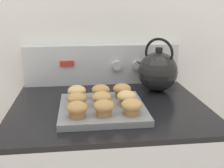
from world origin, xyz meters
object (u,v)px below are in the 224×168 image
object	(u,v)px
muffin_r2_c1	(101,91)
muffin_r2_c2	(122,90)
muffin_r1_c0	(77,100)
tea_kettle	(158,71)
muffin_r0_c1	(104,107)
muffin_r1_c1	(102,99)
muffin_pan	(102,109)
muffin_r0_c2	(132,106)
muffin_r1_c2	(127,98)
muffin_r2_c0	(77,92)
muffin_r0_c0	(77,109)

from	to	relation	value
muffin_r2_c1	muffin_r2_c2	distance (m)	0.08
muffin_r1_c0	tea_kettle	xyz separation A→B (m)	(0.35, 0.22, 0.04)
muffin_r0_c1	muffin_r1_c1	world-z (taller)	same
muffin_r2_c2	muffin_pan	bearing A→B (deg)	-133.47
muffin_r0_c1	muffin_r1_c1	size ratio (longest dim) A/B	1.00
muffin_r0_c2	muffin_r2_c1	xyz separation A→B (m)	(-0.09, 0.17, 0.00)
muffin_r1_c0	muffin_r1_c2	bearing A→B (deg)	0.63
muffin_r1_c2	muffin_r2_c0	xyz separation A→B (m)	(-0.18, 0.09, 0.00)
muffin_r0_c0	muffin_r1_c0	size ratio (longest dim) A/B	1.00
muffin_r0_c2	muffin_r2_c1	world-z (taller)	same
muffin_r1_c1	muffin_r1_c2	size ratio (longest dim) A/B	1.00
muffin_pan	muffin_r1_c1	bearing A→B (deg)	-147.91
muffin_r1_c0	muffin_r2_c2	bearing A→B (deg)	27.74
muffin_r0_c2	muffin_r2_c2	distance (m)	0.18
muffin_r1_c2	muffin_r2_c0	distance (m)	0.20
muffin_r0_c0	muffin_r2_c0	xyz separation A→B (m)	(-0.00, 0.18, 0.00)
muffin_r0_c1	tea_kettle	bearing A→B (deg)	48.97
muffin_pan	muffin_r1_c1	world-z (taller)	muffin_r1_c1
muffin_r0_c0	muffin_r0_c2	xyz separation A→B (m)	(0.18, 0.00, 0.00)
muffin_pan	muffin_r2_c1	bearing A→B (deg)	88.95
muffin_r0_c0	muffin_r1_c1	world-z (taller)	same
muffin_r1_c2	muffin_r2_c1	xyz separation A→B (m)	(-0.09, 0.09, 0.00)
muffin_r1_c0	muffin_r1_c2	world-z (taller)	same
muffin_r1_c1	muffin_r1_c2	bearing A→B (deg)	0.74
muffin_r1_c1	tea_kettle	world-z (taller)	tea_kettle
muffin_pan	muffin_r0_c2	distance (m)	0.13
muffin_r1_c0	muffin_r2_c0	distance (m)	0.09
muffin_r1_c0	muffin_r2_c2	distance (m)	0.20
muffin_r1_c2	tea_kettle	world-z (taller)	tea_kettle
muffin_pan	muffin_r0_c1	distance (m)	0.10
muffin_r0_c1	muffin_r1_c2	world-z (taller)	same
muffin_r0_c2	tea_kettle	bearing A→B (deg)	60.59
muffin_pan	muffin_r1_c0	xyz separation A→B (m)	(-0.09, -0.00, 0.04)
muffin_r0_c0	muffin_r2_c1	world-z (taller)	same
muffin_r2_c0	muffin_pan	bearing A→B (deg)	-43.79
muffin_r0_c0	muffin_r1_c1	xyz separation A→B (m)	(0.09, 0.09, 0.00)
tea_kettle	muffin_r2_c0	bearing A→B (deg)	-159.65
muffin_r1_c0	muffin_r2_c0	xyz separation A→B (m)	(-0.00, 0.09, 0.00)
muffin_r0_c1	muffin_r2_c0	bearing A→B (deg)	116.89
muffin_r0_c1	muffin_r0_c2	world-z (taller)	same
muffin_r0_c0	muffin_pan	bearing A→B (deg)	45.68
muffin_r1_c0	muffin_r2_c1	size ratio (longest dim) A/B	1.00
muffin_r2_c0	muffin_r0_c0	bearing A→B (deg)	-89.69
muffin_r2_c2	tea_kettle	distance (m)	0.22
muffin_pan	muffin_r0_c1	size ratio (longest dim) A/B	4.36
muffin_r1_c0	muffin_r2_c2	xyz separation A→B (m)	(0.17, 0.09, 0.00)
muffin_r0_c1	muffin_r1_c1	distance (m)	0.09
muffin_pan	muffin_r1_c0	distance (m)	0.10
tea_kettle	muffin_r0_c2	bearing A→B (deg)	-119.41
muffin_r1_c0	muffin_r1_c2	xyz separation A→B (m)	(0.18, 0.00, 0.00)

